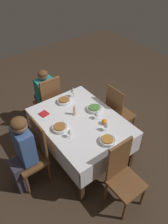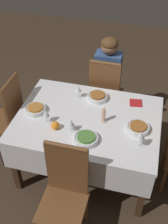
{
  "view_description": "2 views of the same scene",
  "coord_description": "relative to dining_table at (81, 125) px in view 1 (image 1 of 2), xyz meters",
  "views": [
    {
      "loc": [
        1.82,
        -1.31,
        2.77
      ],
      "look_at": [
        -0.01,
        0.07,
        0.83
      ],
      "focal_mm": 35.0,
      "sensor_mm": 36.0,
      "label": 1
    },
    {
      "loc": [
        -0.48,
        1.96,
        2.52
      ],
      "look_at": [
        0.01,
        0.1,
        0.87
      ],
      "focal_mm": 45.0,
      "sensor_mm": 36.0,
      "label": 2
    }
  ],
  "objects": [
    {
      "name": "bowl_north",
      "position": [
        -0.06,
        0.29,
        0.12
      ],
      "size": [
        0.22,
        0.22,
        0.06
      ],
      "color": "silver",
      "rests_on": "dining_table"
    },
    {
      "name": "napkin_red_folded",
      "position": [
        -0.42,
        -0.34,
        0.1
      ],
      "size": [
        0.14,
        0.13,
        0.01
      ],
      "rotation": [
        0.0,
        0.0,
        0.15
      ],
      "color": "red",
      "rests_on": "dining_table"
    },
    {
      "name": "wine_glass_east",
      "position": [
        0.36,
        0.15,
        0.2
      ],
      "size": [
        0.07,
        0.07,
        0.16
      ],
      "color": "white",
      "rests_on": "dining_table"
    },
    {
      "name": "person_child_teal",
      "position": [
        -1.06,
        -0.01,
        -0.05
      ],
      "size": [
        0.33,
        0.3,
        1.05
      ],
      "rotation": [
        0.0,
        0.0,
        -1.57
      ],
      "color": "#383342",
      "rests_on": "ground_plane"
    },
    {
      "name": "wine_glass_south",
      "position": [
        0.18,
        -0.29,
        0.19
      ],
      "size": [
        0.07,
        0.07,
        0.14
      ],
      "color": "white",
      "rests_on": "dining_table"
    },
    {
      "name": "chair_west",
      "position": [
        -0.9,
        -0.01,
        -0.11
      ],
      "size": [
        0.38,
        0.38,
        0.99
      ],
      "rotation": [
        0.0,
        0.0,
        -1.57
      ],
      "color": "brown",
      "rests_on": "ground_plane"
    },
    {
      "name": "chair_south",
      "position": [
        -0.03,
        -0.72,
        -0.11
      ],
      "size": [
        0.38,
        0.38,
        0.99
      ],
      "color": "brown",
      "rests_on": "ground_plane"
    },
    {
      "name": "bowl_east",
      "position": [
        0.52,
        0.03,
        0.12
      ],
      "size": [
        0.21,
        0.21,
        0.06
      ],
      "color": "silver",
      "rests_on": "dining_table"
    },
    {
      "name": "chair_north",
      "position": [
        0.01,
        0.72,
        -0.11
      ],
      "size": [
        0.38,
        0.38,
        0.99
      ],
      "rotation": [
        0.0,
        0.0,
        3.14
      ],
      "color": "brown",
      "rests_on": "ground_plane"
    },
    {
      "name": "chair_east",
      "position": [
        0.9,
        -0.03,
        -0.11
      ],
      "size": [
        0.38,
        0.38,
        0.99
      ],
      "rotation": [
        0.0,
        0.0,
        1.57
      ],
      "color": "brown",
      "rests_on": "ground_plane"
    },
    {
      "name": "dining_table",
      "position": [
        0.0,
        0.0,
        0.0
      ],
      "size": [
        1.38,
        1.03,
        0.72
      ],
      "color": "silver",
      "rests_on": "ground_plane"
    },
    {
      "name": "orange_fruit",
      "position": [
        0.25,
        0.22,
        0.13
      ],
      "size": [
        0.08,
        0.08,
        0.08
      ],
      "primitive_type": "sphere",
      "color": "orange",
      "rests_on": "dining_table"
    },
    {
      "name": "bowl_south",
      "position": [
        -0.02,
        -0.32,
        0.12
      ],
      "size": [
        0.21,
        0.21,
        0.06
      ],
      "color": "silver",
      "rests_on": "dining_table"
    },
    {
      "name": "bowl_west",
      "position": [
        -0.48,
        0.04,
        0.12
      ],
      "size": [
        0.21,
        0.21,
        0.06
      ],
      "color": "silver",
      "rests_on": "dining_table"
    },
    {
      "name": "wine_glass_north",
      "position": [
        0.11,
        0.2,
        0.18
      ],
      "size": [
        0.07,
        0.07,
        0.13
      ],
      "color": "white",
      "rests_on": "dining_table"
    },
    {
      "name": "person_adult_denim",
      "position": [
        -0.03,
        -0.87,
        0.03
      ],
      "size": [
        0.3,
        0.34,
        1.17
      ],
      "color": "#383342",
      "rests_on": "ground_plane"
    },
    {
      "name": "wine_glass_west",
      "position": [
        -0.52,
        0.24,
        0.22
      ],
      "size": [
        0.07,
        0.07,
        0.17
      ],
      "color": "white",
      "rests_on": "dining_table"
    },
    {
      "name": "candle_centerpiece",
      "position": [
        -0.15,
        0.01,
        0.16
      ],
      "size": [
        0.07,
        0.07,
        0.17
      ],
      "color": "beige",
      "rests_on": "dining_table"
    },
    {
      "name": "ground_plane",
      "position": [
        0.0,
        0.0,
        -0.63
      ],
      "size": [
        8.0,
        8.0,
        0.0
      ],
      "primitive_type": "plane",
      "color": "#3D2D21"
    }
  ]
}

